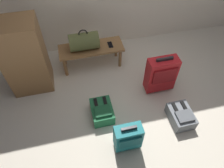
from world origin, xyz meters
The scene contains 9 objects.
ground_plane centered at (0.00, 0.00, 0.00)m, with size 6.60×6.60×0.00m, color beige.
bench centered at (-0.57, 1.04, 0.32)m, with size 1.00×0.36×0.38m.
duffel_bag_olive centered at (-0.67, 1.04, 0.51)m, with size 0.44×0.26×0.34m.
cell_phone centered at (-0.27, 1.02, 0.38)m, with size 0.07×0.14×0.01m.
suitcase_upright_red centered at (0.30, 0.29, 0.32)m, with size 0.42×0.21×0.63m.
suitcase_small_teal centered at (-0.41, -0.48, 0.24)m, with size 0.32×0.19×0.46m.
backpack_green centered at (-0.61, 0.03, 0.09)m, with size 0.28×0.38×0.21m.
backpack_grey centered at (0.39, -0.29, 0.09)m, with size 0.28×0.38×0.21m.
side_cabinet centered at (-1.51, 0.83, 0.55)m, with size 0.56×0.44×1.10m.
Camera 1 is at (-0.85, -1.52, 2.50)m, focal length 33.82 mm.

